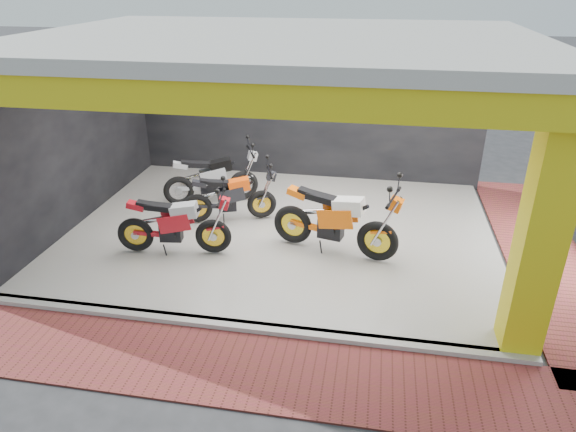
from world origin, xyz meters
name	(u,v)px	position (x,y,z in m)	size (l,w,h in m)	color
ground	(258,290)	(0.00, 0.00, 0.00)	(80.00, 80.00, 0.00)	#2D2D30
showroom_floor	(281,231)	(0.00, 2.00, 0.05)	(8.00, 6.00, 0.10)	beige
showroom_ceiling	(280,40)	(0.00, 2.00, 3.60)	(8.40, 6.40, 0.20)	beige
back_wall	(305,107)	(0.00, 5.10, 1.75)	(8.20, 0.20, 3.50)	black
left_wall	(72,136)	(-4.10, 2.00, 1.75)	(0.20, 6.20, 3.50)	black
corner_column	(542,233)	(3.75, -0.75, 1.75)	(0.50, 0.50, 3.50)	yellow
header_beam_front	(231,97)	(0.00, -1.00, 3.30)	(8.40, 0.30, 0.40)	yellow
header_beam_right	(533,65)	(4.00, 2.00, 3.30)	(0.30, 6.40, 0.40)	yellow
floor_kerb	(241,327)	(0.00, -1.02, 0.05)	(8.00, 0.20, 0.10)	beige
paver_front	(226,366)	(0.00, -1.80, 0.01)	(9.00, 1.40, 0.03)	brown
paver_right	(543,254)	(4.80, 2.00, 0.01)	(1.40, 7.00, 0.03)	brown
moto_hero	(379,222)	(1.84, 1.09, 0.84)	(2.42, 0.90, 1.48)	#FF650A
moto_row_a	(212,220)	(-0.99, 0.86, 0.75)	(2.12, 0.79, 1.30)	red
moto_row_b	(243,171)	(-1.07, 3.28, 0.75)	(2.13, 0.79, 1.30)	#A5A8AD
moto_row_c	(261,191)	(-0.47, 2.41, 0.70)	(1.96, 0.73, 1.20)	black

